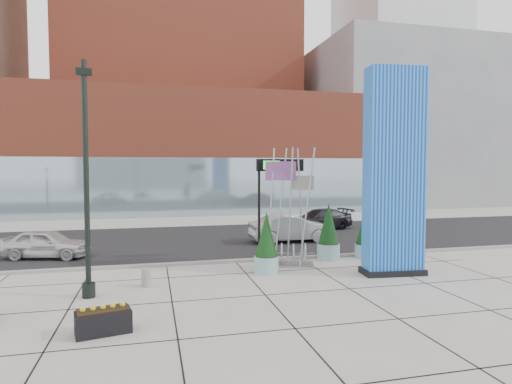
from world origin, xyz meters
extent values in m
plane|color=#9E9991|center=(0.00, 0.00, 0.00)|extent=(160.00, 160.00, 0.00)
cube|color=black|center=(0.00, 10.00, 0.01)|extent=(80.00, 12.00, 0.02)
cube|color=gray|center=(0.00, 4.00, 0.06)|extent=(80.00, 0.30, 0.12)
cube|color=#AF4933|center=(1.00, 27.00, 5.50)|extent=(34.00, 10.00, 11.00)
cube|color=#8CA5B2|center=(1.00, 22.20, 2.50)|extent=(34.00, 0.60, 5.00)
cube|color=slate|center=(26.00, 32.00, 9.00)|extent=(20.00, 18.00, 18.00)
cube|color=#B2B7BC|center=(36.00, 48.00, 27.50)|extent=(16.00, 16.00, 55.00)
cube|color=#0B31A9|center=(6.56, 0.51, 4.00)|extent=(2.29, 1.08, 7.99)
cube|color=black|center=(6.56, 0.51, 0.11)|extent=(2.48, 1.28, 0.22)
cylinder|color=black|center=(-4.58, 0.13, 3.77)|extent=(0.17, 0.17, 7.53)
cylinder|color=black|center=(-4.58, 0.13, 0.24)|extent=(0.41, 0.41, 0.47)
cube|color=black|center=(-4.58, 0.13, 7.16)|extent=(0.49, 0.26, 0.21)
cube|color=#A8AAAD|center=(3.06, 3.00, 0.03)|extent=(2.44, 1.71, 0.06)
cylinder|color=#A8AAAD|center=(2.35, 2.80, 2.52)|extent=(0.09, 0.09, 5.03)
cylinder|color=#A8AAAD|center=(2.75, 3.15, 2.52)|extent=(0.09, 0.09, 5.03)
cylinder|color=#A8AAAD|center=(3.16, 2.90, 2.52)|extent=(0.09, 0.09, 5.03)
cylinder|color=#A8AAAD|center=(3.61, 3.20, 2.52)|extent=(0.09, 0.09, 5.03)
cylinder|color=#A8AAAD|center=(3.86, 2.75, 2.52)|extent=(0.09, 0.09, 5.03)
torus|color=#A8AAAD|center=(2.30, 2.90, 0.48)|extent=(0.33, 0.90, 0.92)
torus|color=#A8AAAD|center=(2.81, 3.10, 0.48)|extent=(0.33, 0.90, 0.92)
torus|color=#A8AAAD|center=(3.31, 2.90, 0.48)|extent=(0.33, 0.90, 0.92)
torus|color=#A8AAAD|center=(3.81, 3.10, 0.48)|extent=(0.33, 0.90, 0.92)
cube|color=red|center=(2.75, 3.00, 4.03)|extent=(1.29, 0.34, 0.81)
cube|color=#A8AAAD|center=(3.66, 3.10, 3.52)|extent=(0.95, 0.44, 0.60)
cylinder|color=gray|center=(-2.80, 0.97, 0.32)|extent=(0.33, 0.33, 0.63)
cylinder|color=black|center=(2.00, 3.80, 2.25)|extent=(0.11, 0.11, 4.49)
cube|color=black|center=(2.96, 3.80, 4.28)|extent=(2.14, 0.23, 0.53)
cube|color=#19D833|center=(2.53, 3.68, 4.28)|extent=(0.75, 0.03, 0.37)
cylinder|color=#89B8B8|center=(7.00, 3.60, 0.31)|extent=(0.88, 0.88, 0.62)
cylinder|color=black|center=(7.00, 3.60, 0.62)|extent=(0.81, 0.81, 0.05)
cone|color=black|center=(7.00, 3.60, 1.41)|extent=(0.79, 0.79, 1.58)
cylinder|color=#89B8B8|center=(5.20, 3.60, 0.36)|extent=(1.03, 1.03, 0.72)
cylinder|color=black|center=(5.20, 3.60, 0.72)|extent=(0.95, 0.95, 0.06)
cone|color=black|center=(5.20, 3.60, 1.64)|extent=(0.92, 0.92, 1.85)
cylinder|color=#89B8B8|center=(1.80, 1.82, 0.34)|extent=(0.97, 0.97, 0.68)
cylinder|color=black|center=(1.80, 1.82, 0.68)|extent=(0.89, 0.89, 0.06)
cone|color=black|center=(1.80, 1.82, 1.55)|extent=(0.87, 0.87, 1.74)
cube|color=black|center=(-3.80, -3.12, 0.29)|extent=(1.45, 0.94, 0.57)
cube|color=black|center=(-3.80, -3.12, 0.59)|extent=(1.33, 0.83, 0.06)
imported|color=silver|center=(-7.31, 6.89, 0.66)|extent=(4.16, 2.47, 1.33)
imported|color=#A0A3A8|center=(4.98, 8.32, 0.76)|extent=(4.66, 1.69, 1.53)
imported|color=black|center=(8.33, 12.45, 0.68)|extent=(4.95, 2.70, 1.36)
camera|label=1|loc=(-2.57, -14.29, 4.18)|focal=30.00mm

